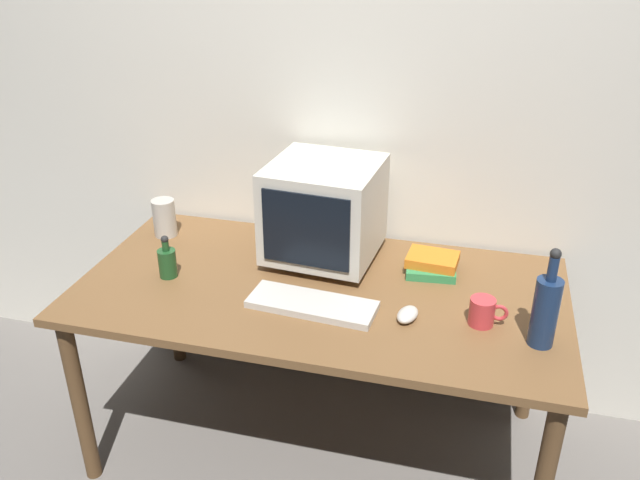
# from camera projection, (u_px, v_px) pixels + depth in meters

# --- Properties ---
(ground_plane) EXTENTS (6.00, 6.00, 0.00)m
(ground_plane) POSITION_uv_depth(u_px,v_px,m) (320.00, 442.00, 2.58)
(ground_plane) COLOR slate
(back_wall) EXTENTS (4.00, 0.08, 2.50)m
(back_wall) POSITION_uv_depth(u_px,v_px,m) (353.00, 99.00, 2.43)
(back_wall) COLOR silver
(back_wall) RESTS_ON ground
(desk) EXTENTS (1.67, 0.85, 0.72)m
(desk) POSITION_uv_depth(u_px,v_px,m) (320.00, 305.00, 2.29)
(desk) COLOR brown
(desk) RESTS_ON ground
(crt_monitor) EXTENTS (0.41, 0.42, 0.37)m
(crt_monitor) POSITION_uv_depth(u_px,v_px,m) (324.00, 211.00, 2.36)
(crt_monitor) COLOR beige
(crt_monitor) RESTS_ON desk
(keyboard) EXTENTS (0.43, 0.18, 0.02)m
(keyboard) POSITION_uv_depth(u_px,v_px,m) (312.00, 304.00, 2.13)
(keyboard) COLOR beige
(keyboard) RESTS_ON desk
(computer_mouse) EXTENTS (0.08, 0.11, 0.04)m
(computer_mouse) POSITION_uv_depth(u_px,v_px,m) (408.00, 315.00, 2.06)
(computer_mouse) COLOR beige
(computer_mouse) RESTS_ON desk
(bottle_tall) EXTENTS (0.08, 0.08, 0.32)m
(bottle_tall) POSITION_uv_depth(u_px,v_px,m) (545.00, 309.00, 1.90)
(bottle_tall) COLOR navy
(bottle_tall) RESTS_ON desk
(bottle_short) EXTENTS (0.06, 0.06, 0.16)m
(bottle_short) POSITION_uv_depth(u_px,v_px,m) (167.00, 262.00, 2.29)
(bottle_short) COLOR #1E4C23
(bottle_short) RESTS_ON desk
(book_stack) EXTENTS (0.19, 0.18, 0.07)m
(book_stack) POSITION_uv_depth(u_px,v_px,m) (432.00, 264.00, 2.33)
(book_stack) COLOR #33894C
(book_stack) RESTS_ON desk
(mug) EXTENTS (0.12, 0.08, 0.09)m
(mug) POSITION_uv_depth(u_px,v_px,m) (483.00, 312.00, 2.03)
(mug) COLOR #CC383D
(mug) RESTS_ON desk
(metal_canister) EXTENTS (0.09, 0.09, 0.15)m
(metal_canister) POSITION_uv_depth(u_px,v_px,m) (164.00, 218.00, 2.58)
(metal_canister) COLOR #B7B2A8
(metal_canister) RESTS_ON desk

